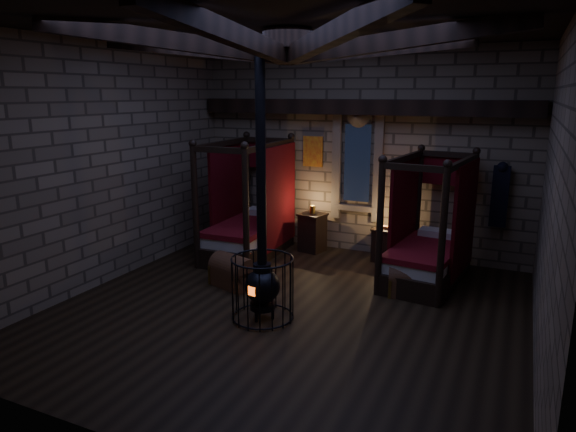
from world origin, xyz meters
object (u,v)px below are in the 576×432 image
at_px(bed_right, 428,251).
at_px(trunk_right, 411,282).
at_px(stove, 262,281).
at_px(trunk_left, 233,272).
at_px(bed_left, 249,227).

bearing_deg(bed_right, trunk_right, -90.34).
bearing_deg(stove, bed_right, 65.77).
height_order(bed_right, trunk_right, bed_right).
height_order(trunk_left, stove, stove).
bearing_deg(bed_left, stove, -59.47).
xyz_separation_m(bed_right, trunk_left, (-3.05, -1.73, -0.30)).
height_order(bed_left, bed_right, bed_left).
distance_m(bed_left, bed_right, 3.68).
relative_size(trunk_left, trunk_right, 1.10).
xyz_separation_m(trunk_left, stove, (1.10, -0.98, 0.34)).
distance_m(bed_right, trunk_left, 3.51).
relative_size(bed_right, trunk_right, 2.77).
height_order(bed_left, stove, stove).
xyz_separation_m(bed_right, trunk_right, (-0.10, -0.86, -0.31)).
relative_size(bed_left, bed_right, 1.05).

